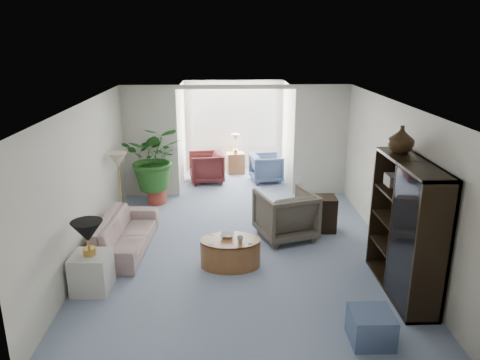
{
  "coord_description": "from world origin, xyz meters",
  "views": [
    {
      "loc": [
        -0.28,
        -7.06,
        3.5
      ],
      "look_at": [
        0.0,
        0.6,
        1.1
      ],
      "focal_mm": 34.55,
      "sensor_mm": 36.0,
      "label": 1
    }
  ],
  "objects_px": {
    "floor_lamp": "(118,160)",
    "ottoman": "(371,327)",
    "wingback_chair": "(286,215)",
    "entertainment_cabinet": "(406,228)",
    "sunroom_chair_maroon": "(206,167)",
    "end_table": "(92,273)",
    "sofa": "(125,233)",
    "table_lamp": "(87,232)",
    "coffee_cup": "(240,239)",
    "sunroom_chair_blue": "(266,168)",
    "coffee_bowl": "(227,235)",
    "cabinet_urn": "(401,139)",
    "plant_pot": "(157,196)",
    "side_table_dark": "(321,214)",
    "sunroom_table": "(236,163)",
    "framed_picture": "(397,155)",
    "coffee_table": "(230,253)"
  },
  "relations": [
    {
      "from": "sunroom_chair_blue",
      "to": "sunroom_chair_maroon",
      "type": "height_order",
      "value": "sunroom_chair_maroon"
    },
    {
      "from": "coffee_bowl",
      "to": "sunroom_chair_blue",
      "type": "bearing_deg",
      "value": 76.75
    },
    {
      "from": "plant_pot",
      "to": "sunroom_chair_blue",
      "type": "distance_m",
      "value": 2.95
    },
    {
      "from": "plant_pot",
      "to": "table_lamp",
      "type": "bearing_deg",
      "value": -96.73
    },
    {
      "from": "table_lamp",
      "to": "sunroom_chair_blue",
      "type": "xyz_separation_m",
      "value": [
        2.96,
        5.13,
        -0.57
      ]
    },
    {
      "from": "sofa",
      "to": "sunroom_chair_maroon",
      "type": "bearing_deg",
      "value": -15.1
    },
    {
      "from": "coffee_bowl",
      "to": "entertainment_cabinet",
      "type": "xyz_separation_m",
      "value": [
        2.47,
        -0.92,
        0.48
      ]
    },
    {
      "from": "floor_lamp",
      "to": "coffee_table",
      "type": "height_order",
      "value": "floor_lamp"
    },
    {
      "from": "sunroom_chair_maroon",
      "to": "plant_pot",
      "type": "bearing_deg",
      "value": -42.55
    },
    {
      "from": "framed_picture",
      "to": "sunroom_table",
      "type": "relative_size",
      "value": 0.91
    },
    {
      "from": "coffee_bowl",
      "to": "sunroom_chair_blue",
      "type": "height_order",
      "value": "sunroom_chair_blue"
    },
    {
      "from": "sunroom_table",
      "to": "coffee_table",
      "type": "bearing_deg",
      "value": -92.47
    },
    {
      "from": "side_table_dark",
      "to": "entertainment_cabinet",
      "type": "relative_size",
      "value": 0.34
    },
    {
      "from": "coffee_table",
      "to": "sunroom_chair_blue",
      "type": "height_order",
      "value": "sunroom_chair_blue"
    },
    {
      "from": "table_lamp",
      "to": "coffee_cup",
      "type": "bearing_deg",
      "value": 15.27
    },
    {
      "from": "sunroom_chair_blue",
      "to": "framed_picture",
      "type": "bearing_deg",
      "value": -165.94
    },
    {
      "from": "wingback_chair",
      "to": "entertainment_cabinet",
      "type": "bearing_deg",
      "value": 109.25
    },
    {
      "from": "end_table",
      "to": "coffee_bowl",
      "type": "height_order",
      "value": "end_table"
    },
    {
      "from": "end_table",
      "to": "entertainment_cabinet",
      "type": "relative_size",
      "value": 0.3
    },
    {
      "from": "framed_picture",
      "to": "floor_lamp",
      "type": "bearing_deg",
      "value": 161.7
    },
    {
      "from": "coffee_table",
      "to": "side_table_dark",
      "type": "xyz_separation_m",
      "value": [
        1.71,
        1.35,
        0.1
      ]
    },
    {
      "from": "framed_picture",
      "to": "sunroom_chair_maroon",
      "type": "bearing_deg",
      "value": 127.73
    },
    {
      "from": "sunroom_chair_blue",
      "to": "entertainment_cabinet",
      "type": "bearing_deg",
      "value": -172.8
    },
    {
      "from": "framed_picture",
      "to": "sunroom_chair_blue",
      "type": "bearing_deg",
      "value": 112.2
    },
    {
      "from": "end_table",
      "to": "sunroom_chair_blue",
      "type": "distance_m",
      "value": 5.92
    },
    {
      "from": "side_table_dark",
      "to": "entertainment_cabinet",
      "type": "height_order",
      "value": "entertainment_cabinet"
    },
    {
      "from": "table_lamp",
      "to": "sunroom_chair_blue",
      "type": "relative_size",
      "value": 0.58
    },
    {
      "from": "table_lamp",
      "to": "coffee_bowl",
      "type": "height_order",
      "value": "table_lamp"
    },
    {
      "from": "end_table",
      "to": "sunroom_chair_maroon",
      "type": "bearing_deg",
      "value": 74.14
    },
    {
      "from": "floor_lamp",
      "to": "coffee_bowl",
      "type": "height_order",
      "value": "floor_lamp"
    },
    {
      "from": "floor_lamp",
      "to": "sunroom_chair_maroon",
      "type": "height_order",
      "value": "floor_lamp"
    },
    {
      "from": "sunroom_chair_maroon",
      "to": "sunroom_table",
      "type": "distance_m",
      "value": 1.07
    },
    {
      "from": "end_table",
      "to": "floor_lamp",
      "type": "bearing_deg",
      "value": 92.58
    },
    {
      "from": "floor_lamp",
      "to": "ottoman",
      "type": "xyz_separation_m",
      "value": [
        3.74,
        -3.89,
        -1.05
      ]
    },
    {
      "from": "coffee_cup",
      "to": "plant_pot",
      "type": "relative_size",
      "value": 0.26
    },
    {
      "from": "table_lamp",
      "to": "side_table_dark",
      "type": "xyz_separation_m",
      "value": [
        3.69,
        2.04,
        -0.59
      ]
    },
    {
      "from": "sunroom_chair_maroon",
      "to": "end_table",
      "type": "bearing_deg",
      "value": -24.0
    },
    {
      "from": "coffee_table",
      "to": "end_table",
      "type": "bearing_deg",
      "value": -161.01
    },
    {
      "from": "table_lamp",
      "to": "sunroom_table",
      "type": "relative_size",
      "value": 0.8
    },
    {
      "from": "sofa",
      "to": "sunroom_chair_maroon",
      "type": "height_order",
      "value": "sunroom_chair_maroon"
    },
    {
      "from": "cabinet_urn",
      "to": "end_table",
      "type": "bearing_deg",
      "value": -175.31
    },
    {
      "from": "ottoman",
      "to": "wingback_chair",
      "type": "bearing_deg",
      "value": 101.74
    },
    {
      "from": "entertainment_cabinet",
      "to": "sunroom_chair_blue",
      "type": "xyz_separation_m",
      "value": [
        -1.45,
        5.27,
        -0.61
      ]
    },
    {
      "from": "table_lamp",
      "to": "coffee_cup",
      "type": "height_order",
      "value": "table_lamp"
    },
    {
      "from": "cabinet_urn",
      "to": "framed_picture",
      "type": "bearing_deg",
      "value": 70.9
    },
    {
      "from": "sofa",
      "to": "sunroom_table",
      "type": "bearing_deg",
      "value": -20.6
    },
    {
      "from": "cabinet_urn",
      "to": "entertainment_cabinet",
      "type": "bearing_deg",
      "value": -90.0
    },
    {
      "from": "wingback_chair",
      "to": "cabinet_urn",
      "type": "xyz_separation_m",
      "value": [
        1.41,
        -1.38,
        1.67
      ]
    },
    {
      "from": "coffee_table",
      "to": "sunroom_table",
      "type": "height_order",
      "value": "sunroom_table"
    },
    {
      "from": "plant_pot",
      "to": "sunroom_chair_maroon",
      "type": "bearing_deg",
      "value": 55.59
    }
  ]
}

